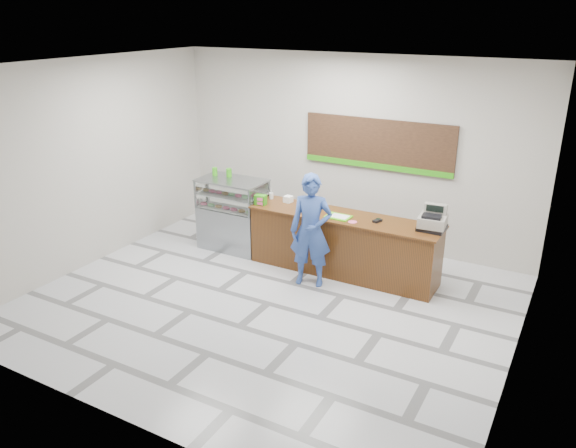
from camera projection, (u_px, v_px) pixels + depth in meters
The scene contains 16 objects.
floor at pixel (268, 303), 8.57m from camera, with size 7.00×7.00×0.00m, color silver.
back_wall at pixel (350, 151), 10.39m from camera, with size 7.00×7.00×0.00m, color #B8B3A9.
ceiling at pixel (264, 67), 7.32m from camera, with size 7.00×7.00×0.00m, color silver.
sales_counter at pixel (343, 244), 9.40m from camera, with size 3.26×0.76×1.03m.
display_case at pixel (233, 214), 10.35m from camera, with size 1.22×0.72×1.33m.
menu_board at pixel (378, 145), 10.04m from camera, with size 2.80×0.06×0.90m.
cash_register at pixel (433, 221), 8.59m from camera, with size 0.44×0.46×0.38m.
card_terminal at pixel (377, 221), 8.94m from camera, with size 0.08×0.16×0.04m, color black.
serving_tray at pixel (338, 217), 9.14m from camera, with size 0.41×0.30×0.02m.
napkin_box at pixel (288, 199), 9.85m from camera, with size 0.13×0.13×0.11m, color white.
straw_cup at pixel (271, 196), 10.02m from camera, with size 0.08×0.08×0.11m, color silver.
promo_box at pixel (261, 200), 9.72m from camera, with size 0.19×0.13×0.17m, color #2F9A12.
donut_decal at pixel (352, 222), 8.94m from camera, with size 0.15×0.15×0.00m, color #F5598B.
green_cup_left at pixel (215, 171), 10.35m from camera, with size 0.10×0.10×0.15m, color #2F9A12.
green_cup_right at pixel (229, 173), 10.27m from camera, with size 0.10×0.10×0.15m, color #2F9A12.
customer at pixel (311, 231), 8.89m from camera, with size 0.67×0.44×1.84m, color #2F4C99.
Camera 1 is at (3.94, -6.47, 4.19)m, focal length 35.00 mm.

